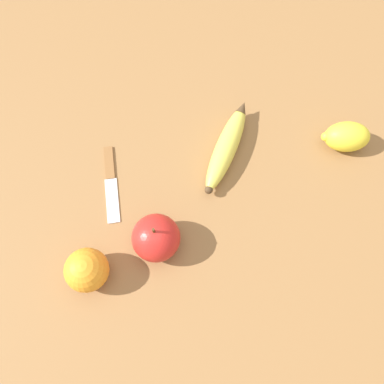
{
  "coord_description": "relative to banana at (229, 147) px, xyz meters",
  "views": [
    {
      "loc": [
        0.0,
        0.23,
        0.63
      ],
      "look_at": [
        0.05,
        -0.01,
        0.03
      ],
      "focal_mm": 35.0,
      "sensor_mm": 36.0,
      "label": 1
    }
  ],
  "objects": [
    {
      "name": "ground_plane",
      "position": [
        0.0,
        0.11,
        -0.02
      ],
      "size": [
        3.0,
        3.0,
        0.0
      ],
      "primitive_type": "plane",
      "color": "olive"
    },
    {
      "name": "banana",
      "position": [
        0.0,
        0.0,
        0.0
      ],
      "size": [
        0.07,
        0.2,
        0.04
      ],
      "rotation": [
        0.0,
        0.0,
        4.52
      ],
      "color": "#DBCC4C",
      "rests_on": "ground_plane"
    },
    {
      "name": "orange",
      "position": [
        0.18,
        0.27,
        0.02
      ],
      "size": [
        0.07,
        0.07,
        0.07
      ],
      "color": "orange",
      "rests_on": "ground_plane"
    },
    {
      "name": "apple",
      "position": [
        0.09,
        0.2,
        0.02
      ],
      "size": [
        0.08,
        0.08,
        0.08
      ],
      "color": "red",
      "rests_on": "ground_plane"
    },
    {
      "name": "lemon",
      "position": [
        -0.21,
        -0.06,
        0.01
      ],
      "size": [
        0.09,
        0.07,
        0.06
      ],
      "rotation": [
        0.0,
        0.0,
        0.18
      ],
      "color": "yellow",
      "rests_on": "ground_plane"
    },
    {
      "name": "paring_knife",
      "position": [
        0.2,
        0.1,
        -0.02
      ],
      "size": [
        0.07,
        0.15,
        0.01
      ],
      "rotation": [
        0.0,
        0.0,
        0.34
      ],
      "color": "silver",
      "rests_on": "ground_plane"
    }
  ]
}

